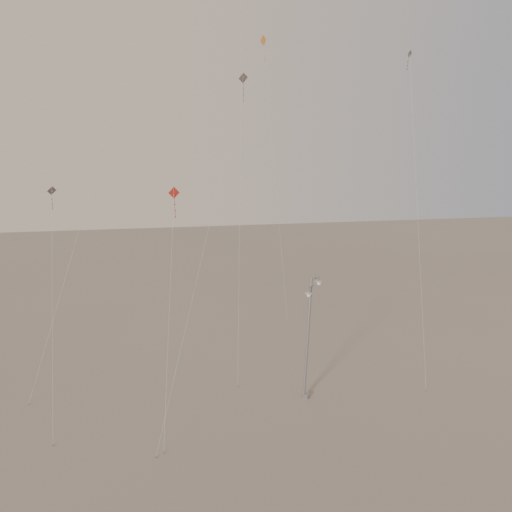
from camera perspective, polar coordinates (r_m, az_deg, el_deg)
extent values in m
plane|color=gray|center=(32.60, 3.41, -18.03)|extent=(160.00, 160.00, 0.00)
cylinder|color=gray|center=(34.97, 5.76, -15.57)|extent=(0.44, 0.44, 0.30)
cylinder|color=gray|center=(33.29, 5.91, -9.42)|extent=(0.53, 0.18, 8.35)
cylinder|color=gray|center=(32.10, 6.67, -2.33)|extent=(0.14, 0.14, 0.18)
cylinder|color=gray|center=(32.32, 6.94, -2.51)|extent=(0.46, 0.32, 0.07)
cylinder|color=gray|center=(32.55, 7.22, -2.69)|extent=(0.06, 0.06, 0.30)
ellipsoid|color=#B2B2AD|center=(32.59, 7.21, -2.94)|extent=(0.52, 0.52, 0.18)
cylinder|color=gray|center=(32.00, 6.36, -3.48)|extent=(0.50, 0.44, 0.07)
cylinder|color=gray|center=(31.81, 6.07, -3.94)|extent=(0.06, 0.06, 0.40)
ellipsoid|color=#B2B2AD|center=(31.87, 6.06, -4.28)|extent=(0.52, 0.52, 0.18)
cylinder|color=beige|center=(36.98, -17.79, 9.27)|extent=(9.54, 9.15, 29.70)
cylinder|color=gray|center=(37.06, -24.55, -15.17)|extent=(0.06, 0.06, 0.10)
cube|color=#342C2B|center=(42.12, -1.48, 19.68)|extent=(0.67, 0.49, 0.78)
cylinder|color=#342C2B|center=(42.13, -1.44, 18.18)|extent=(0.09, 0.23, 1.49)
cylinder|color=beige|center=(33.49, -5.53, 2.81)|extent=(7.98, 16.40, 21.87)
cylinder|color=gray|center=(29.56, -11.38, -21.64)|extent=(0.06, 0.06, 0.10)
cylinder|color=beige|center=(39.74, -1.78, 12.81)|extent=(3.27, 14.53, 33.61)
cylinder|color=gray|center=(36.18, -2.11, -14.69)|extent=(0.06, 0.06, 0.10)
cube|color=maroon|center=(29.95, -9.36, 7.15)|extent=(0.65, 0.44, 0.72)
cylinder|color=maroon|center=(30.19, -9.25, 5.42)|extent=(0.06, 0.19, 1.20)
cylinder|color=beige|center=(28.97, -9.91, -7.03)|extent=(1.28, 4.84, 13.81)
cylinder|color=gray|center=(29.83, -10.51, -21.26)|extent=(0.06, 0.06, 0.10)
cube|color=#342C2B|center=(43.98, 17.16, 21.22)|extent=(0.22, 0.67, 0.63)
cylinder|color=#342C2B|center=(43.75, 16.95, 20.26)|extent=(0.16, 0.07, 0.96)
cylinder|color=beige|center=(38.80, 17.97, 4.89)|extent=(2.41, 9.69, 23.66)
cylinder|color=gray|center=(37.51, 18.87, -14.36)|extent=(0.06, 0.06, 0.10)
cube|color=#9F561A|center=(48.42, 0.82, 23.42)|extent=(0.34, 0.87, 0.88)
cylinder|color=#9F561A|center=(48.33, 0.94, 22.10)|extent=(0.19, 0.16, 1.44)
cylinder|color=beige|center=(46.90, 2.28, 7.93)|extent=(2.08, 1.96, 25.81)
cylinder|color=gray|center=(48.90, 3.61, -7.40)|extent=(0.06, 0.06, 0.10)
cube|color=#342C2B|center=(35.14, -22.31, 6.93)|extent=(0.57, 0.13, 0.57)
cylinder|color=#342C2B|center=(35.35, -22.28, 5.72)|extent=(0.09, 0.16, 1.01)
cylinder|color=beige|center=(32.74, -22.26, -5.63)|extent=(0.27, 7.49, 13.69)
cylinder|color=gray|center=(32.11, -22.20, -19.40)|extent=(0.06, 0.06, 0.10)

